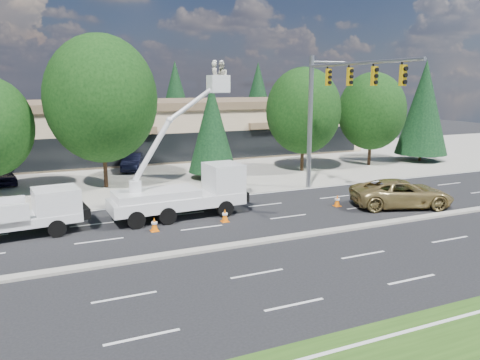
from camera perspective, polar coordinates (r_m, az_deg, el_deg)
name	(u,v)px	position (r m, az deg, el deg)	size (l,w,h in m)	color
ground	(226,248)	(20.92, -1.76, -8.25)	(140.00, 140.00, 0.00)	black
concrete_apron	(135,172)	(39.60, -12.71, 0.95)	(140.00, 22.00, 0.01)	#9A978C
road_median	(226,246)	(20.90, -1.76, -8.09)	(120.00, 0.55, 0.12)	#9A978C
strip_mall	(114,128)	(48.98, -15.16, 6.15)	(50.40, 15.40, 5.50)	tan
tree_front_d	(101,99)	(33.56, -16.56, 9.45)	(7.55, 7.55, 10.48)	#332114
tree_front_e	(212,128)	(35.63, -3.43, 6.37)	(3.68, 3.68, 7.25)	#332114
tree_front_f	(303,111)	(39.06, 7.74, 8.36)	(6.14, 6.14, 8.52)	#332114
tree_front_g	(372,111)	(43.13, 15.77, 8.06)	(5.90, 5.90, 8.19)	#332114
tree_front_h	(424,107)	(47.16, 21.49, 8.23)	(4.74, 4.74, 9.35)	#332114
tree_back_b	(62,100)	(60.38, -20.89, 9.15)	(5.06, 5.06, 9.98)	#332114
tree_back_c	(176,98)	(62.73, -7.85, 9.92)	(5.14, 5.14, 10.13)	#332114
tree_back_d	(258,96)	(67.05, 2.20, 10.14)	(5.17, 5.17, 10.20)	#332114
signal_mast	(329,101)	(30.72, 10.83, 9.42)	(2.76, 10.16, 9.00)	gray
utility_pickup	(27,217)	(24.50, -24.52, -4.17)	(5.81, 2.66, 2.16)	white
bucket_truck	(191,184)	(25.55, -6.04, -0.47)	(7.57, 2.63, 8.37)	white
traffic_cone_b	(154,224)	(23.46, -10.39, -5.35)	(0.40, 0.40, 0.70)	orange
traffic_cone_c	(225,215)	(24.65, -1.85, -4.34)	(0.40, 0.40, 0.70)	orange
traffic_cone_d	(337,201)	(28.33, 11.76, -2.48)	(0.40, 0.40, 0.70)	orange
minivan	(402,193)	(29.11, 19.11, -1.54)	(2.70, 5.85, 1.63)	#A28B4E
parked_car_west	(0,174)	(38.03, -27.23, 0.65)	(1.75, 4.35, 1.48)	black
parked_car_east	(132,162)	(40.30, -12.99, 2.14)	(1.50, 4.32, 1.42)	black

